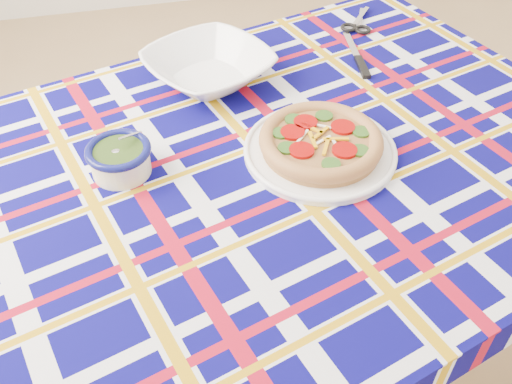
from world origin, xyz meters
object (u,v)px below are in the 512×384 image
object	(u,v)px
main_focaccia_plate	(321,142)
serving_bowl	(209,67)
dining_table	(233,204)
pesto_bowl	(119,157)

from	to	relation	value
main_focaccia_plate	serving_bowl	world-z (taller)	serving_bowl
dining_table	pesto_bowl	bearing A→B (deg)	146.02
main_focaccia_plate	pesto_bowl	size ratio (longest dim) A/B	2.53
serving_bowl	main_focaccia_plate	bearing A→B (deg)	-62.70
main_focaccia_plate	dining_table	bearing A→B (deg)	-172.60
dining_table	serving_bowl	bearing A→B (deg)	70.00
main_focaccia_plate	pesto_bowl	bearing A→B (deg)	174.22
pesto_bowl	main_focaccia_plate	bearing A→B (deg)	-5.78
main_focaccia_plate	pesto_bowl	xyz separation A→B (m)	(-0.39, 0.04, 0.01)
pesto_bowl	serving_bowl	world-z (taller)	pesto_bowl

